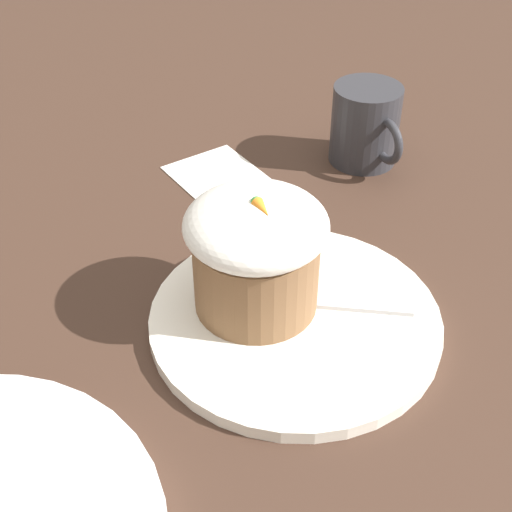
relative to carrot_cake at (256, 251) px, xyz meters
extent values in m
plane|color=#3D281E|center=(0.03, 0.02, -0.06)|extent=(4.00, 4.00, 0.00)
cylinder|color=white|center=(0.03, 0.02, -0.06)|extent=(0.23, 0.23, 0.01)
cylinder|color=brown|center=(0.00, 0.00, -0.02)|extent=(0.10, 0.10, 0.07)
ellipsoid|color=white|center=(0.00, 0.00, 0.02)|extent=(0.11, 0.11, 0.04)
cone|color=orange|center=(0.01, 0.00, 0.04)|extent=(0.02, 0.01, 0.01)
sphere|color=green|center=(0.00, 0.00, 0.04)|extent=(0.01, 0.01, 0.01)
cube|color=silver|center=(0.04, 0.07, -0.05)|extent=(0.06, 0.08, 0.00)
ellipsoid|color=silver|center=(0.01, 0.02, -0.05)|extent=(0.05, 0.05, 0.01)
cylinder|color=#2D2D33|center=(-0.17, 0.21, -0.02)|extent=(0.07, 0.07, 0.08)
torus|color=#2D2D33|center=(-0.13, 0.21, -0.02)|extent=(0.05, 0.01, 0.05)
cube|color=white|center=(-0.20, 0.06, -0.06)|extent=(0.11, 0.10, 0.00)
camera|label=1|loc=(0.38, -0.19, 0.33)|focal=50.00mm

